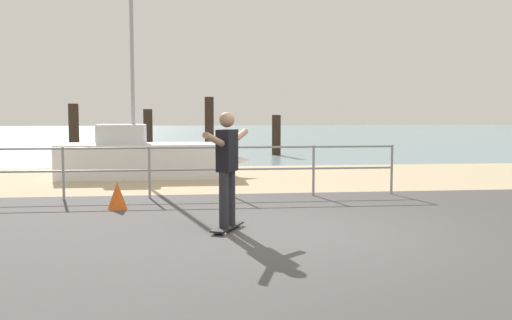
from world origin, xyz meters
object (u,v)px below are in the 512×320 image
at_px(traffic_cone, 117,196).
at_px(skateboard, 227,227).
at_px(sailboat, 152,158).
at_px(skateboarder, 227,162).

bearing_deg(traffic_cone, skateboard, -48.21).
bearing_deg(sailboat, traffic_cone, -93.29).
relative_size(sailboat, traffic_cone, 9.91).
relative_size(sailboat, skateboarder, 3.00).
xyz_separation_m(skateboard, skateboarder, (0.00, -0.00, 0.95)).
xyz_separation_m(sailboat, skateboard, (1.54, -6.88, -0.45)).
bearing_deg(skateboarder, skateboard, 159.44).
xyz_separation_m(sailboat, traffic_cone, (-0.28, -4.84, -0.27)).
bearing_deg(skateboard, sailboat, 102.61).
distance_m(sailboat, traffic_cone, 4.86).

